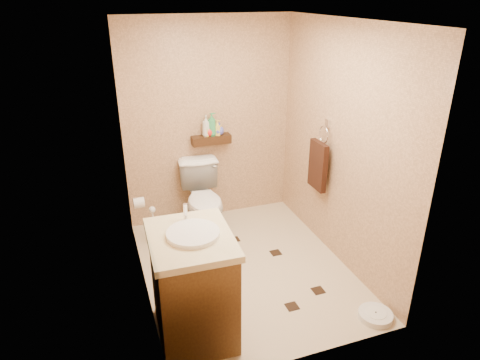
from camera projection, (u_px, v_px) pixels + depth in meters
name	position (u px, v px, depth m)	size (l,w,h in m)	color
ground	(245.00, 268.00, 4.41)	(2.50, 2.50, 0.00)	#C8B792
wall_back	(209.00, 123.00, 5.00)	(2.00, 0.04, 2.40)	tan
wall_front	(310.00, 223.00, 2.84)	(2.00, 0.04, 2.40)	tan
wall_left	(135.00, 173.00, 3.61)	(0.04, 2.50, 2.40)	tan
wall_right	(340.00, 147.00, 4.22)	(0.04, 2.50, 2.40)	tan
ceiling	(246.00, 20.00, 3.43)	(2.00, 2.50, 0.02)	silver
wall_shelf	(211.00, 140.00, 5.00)	(0.46, 0.14, 0.10)	#3B2010
floor_accents	(252.00, 268.00, 4.39)	(1.13, 1.36, 0.01)	black
toilet	(204.00, 201.00, 4.89)	(0.46, 0.81, 0.82)	white
vanity	(193.00, 285.00, 3.39)	(0.66, 0.79, 1.08)	brown
bathroom_scale	(375.00, 315.00, 3.72)	(0.38, 0.38, 0.06)	white
toilet_brush	(154.00, 230.00, 4.80)	(0.10, 0.10, 0.45)	#175D5F
towel_ring	(318.00, 163.00, 4.52)	(0.12, 0.30, 0.76)	silver
toilet_paper	(139.00, 203.00, 4.44)	(0.12, 0.11, 0.12)	white
bottle_a	(206.00, 126.00, 4.91)	(0.09, 0.09, 0.24)	silver
bottle_b	(207.00, 130.00, 4.93)	(0.07, 0.07, 0.15)	yellow
bottle_c	(209.00, 130.00, 4.95)	(0.11, 0.11, 0.14)	red
bottle_d	(212.00, 124.00, 4.93)	(0.10, 0.10, 0.27)	#329755
bottle_e	(217.00, 127.00, 4.97)	(0.08, 0.08, 0.18)	#F4D151
bottle_f	(219.00, 129.00, 4.98)	(0.11, 0.11, 0.15)	#525ACD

